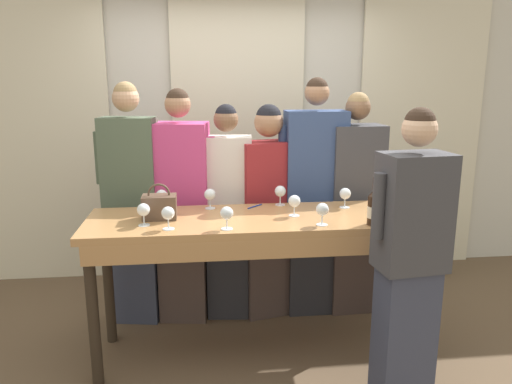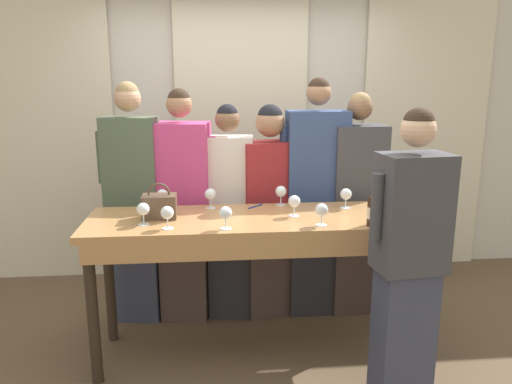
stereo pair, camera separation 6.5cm
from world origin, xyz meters
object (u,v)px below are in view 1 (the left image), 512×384
(tasting_bar, at_px, (258,236))
(guest_pink_top, at_px, (181,208))
(wine_glass_center_left, at_px, (143,210))
(wine_bottle, at_px, (374,208))
(guest_striped_shirt, at_px, (268,211))
(wine_glass_front_mid, at_px, (345,194))
(host_pouring, at_px, (410,259))
(handbag, at_px, (159,206))
(wine_glass_center_mid, at_px, (294,202))
(guest_navy_coat, at_px, (314,199))
(wine_glass_front_right, at_px, (162,196))
(wine_glass_front_left, at_px, (227,214))
(guest_beige_cap, at_px, (354,205))
(wine_glass_back_right, at_px, (210,195))
(wine_glass_back_mid, at_px, (168,214))
(potted_plant, at_px, (421,239))
(guest_olive_jacket, at_px, (132,202))
(wine_glass_back_left, at_px, (280,192))
(guest_cream_sweater, at_px, (227,211))
(wine_glass_center_right, at_px, (322,210))

(tasting_bar, relative_size, guest_pink_top, 1.23)
(wine_glass_center_left, height_order, guest_pink_top, guest_pink_top)
(wine_bottle, xyz_separation_m, guest_striped_shirt, (-0.54, 0.82, -0.23))
(wine_glass_front_mid, distance_m, host_pouring, 0.80)
(handbag, bearing_deg, wine_bottle, -12.16)
(guest_pink_top, height_order, host_pouring, guest_pink_top)
(wine_glass_center_mid, bearing_deg, guest_navy_coat, 65.13)
(wine_glass_front_right, bearing_deg, guest_navy_coat, 15.64)
(handbag, height_order, wine_glass_front_mid, handbag)
(wine_glass_front_mid, distance_m, wine_glass_center_left, 1.37)
(handbag, distance_m, guest_pink_top, 0.57)
(wine_glass_front_left, height_order, guest_navy_coat, guest_navy_coat)
(wine_glass_front_mid, distance_m, wine_glass_front_right, 1.26)
(guest_striped_shirt, xyz_separation_m, guest_beige_cap, (0.68, 0.00, 0.03))
(tasting_bar, distance_m, wine_glass_back_right, 0.46)
(wine_glass_back_mid, bearing_deg, wine_glass_back_right, 59.88)
(wine_glass_front_mid, relative_size, wine_glass_center_mid, 1.00)
(wine_glass_back_mid, xyz_separation_m, potted_plant, (2.28, 1.44, -0.72))
(wine_glass_center_mid, bearing_deg, wine_bottle, -29.14)
(wine_glass_front_right, relative_size, potted_plant, 0.22)
(tasting_bar, xyz_separation_m, guest_olive_jacket, (-0.87, 0.59, 0.10))
(tasting_bar, height_order, guest_pink_top, guest_pink_top)
(wine_glass_back_left, bearing_deg, guest_pink_top, 157.95)
(wine_bottle, distance_m, wine_glass_back_mid, 1.25)
(wine_glass_front_mid, xyz_separation_m, wine_glass_front_right, (-1.26, 0.09, 0.00))
(tasting_bar, height_order, guest_navy_coat, guest_navy_coat)
(guest_cream_sweater, bearing_deg, wine_glass_center_left, -128.79)
(tasting_bar, relative_size, wine_glass_center_mid, 15.73)
(wine_glass_center_mid, height_order, wine_glass_back_right, same)
(guest_pink_top, xyz_separation_m, host_pouring, (1.30, -1.17, -0.02))
(wine_glass_front_mid, bearing_deg, tasting_bar, -163.86)
(tasting_bar, relative_size, wine_bottle, 7.37)
(wine_glass_center_left, relative_size, host_pouring, 0.08)
(wine_bottle, distance_m, wine_glass_front_left, 0.90)
(wine_glass_front_mid, xyz_separation_m, guest_navy_coat, (-0.12, 0.41, -0.13))
(guest_striped_shirt, xyz_separation_m, potted_plant, (1.57, 0.66, -0.51))
(wine_glass_back_left, height_order, potted_plant, wine_glass_back_left)
(host_pouring, bearing_deg, wine_glass_front_right, 148.96)
(guest_pink_top, bearing_deg, wine_glass_front_left, -69.77)
(wine_glass_back_left, xyz_separation_m, guest_pink_top, (-0.71, 0.29, -0.17))
(handbag, xyz_separation_m, guest_pink_top, (0.12, 0.54, -0.16))
(wine_glass_center_right, relative_size, guest_olive_jacket, 0.08)
(tasting_bar, relative_size, guest_olive_jacket, 1.20)
(wine_glass_front_mid, distance_m, guest_pink_top, 1.23)
(wine_glass_center_right, height_order, host_pouring, host_pouring)
(guest_striped_shirt, height_order, guest_navy_coat, guest_navy_coat)
(guest_navy_coat, xyz_separation_m, guest_beige_cap, (0.32, 0.00, -0.06))
(tasting_bar, distance_m, guest_navy_coat, 0.79)
(wine_glass_center_left, height_order, wine_glass_back_right, same)
(guest_striped_shirt, height_order, host_pouring, host_pouring)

